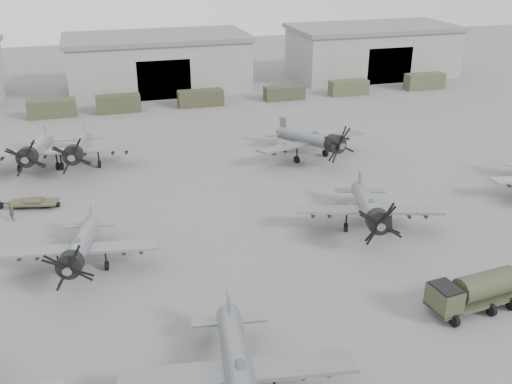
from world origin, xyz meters
TOP-DOWN VIEW (x-y plane):
  - ground at (0.00, 0.00)m, footprint 220.00×220.00m
  - hangar_center at (0.00, 61.96)m, footprint 29.00×14.80m
  - hangar_right at (38.00, 61.96)m, footprint 29.00×14.80m
  - support_truck_2 at (-16.33, 50.00)m, footprint 6.45×2.20m
  - support_truck_3 at (-7.34, 50.00)m, footprint 6.17×2.20m
  - support_truck_4 at (4.55, 50.00)m, footprint 6.64×2.20m
  - support_truck_5 at (17.56, 50.00)m, footprint 6.17×2.20m
  - support_truck_6 at (28.26, 50.00)m, footprint 6.15×2.20m
  - support_truck_7 at (41.78, 50.00)m, footprint 6.52×2.20m
  - aircraft_near_1 at (-4.71, -8.79)m, footprint 12.71×11.44m
  - aircraft_mid_1 at (-12.65, 7.28)m, footprint 11.62×10.46m
  - aircraft_mid_2 at (10.65, 7.12)m, footprint 12.39×11.15m
  - aircraft_far_0 at (-12.70, 28.78)m, footprint 13.06×11.76m
  - aircraft_far_1 at (12.28, 24.50)m, footprint 13.20×11.88m
  - aircraft_extra_245 at (-17.03, 29.41)m, footprint 13.06×11.76m
  - fuel_tanker at (12.44, -4.74)m, footprint 6.81×3.56m
  - tug_trailer at (-19.44, 20.60)m, footprint 7.47×2.96m
  - ground_crew at (-18.53, 17.79)m, footprint 0.60×0.77m

SIDE VIEW (x-z plane):
  - ground at x=0.00m, z-range 0.00..0.00m
  - tug_trailer at x=-19.44m, z-range -0.19..1.29m
  - ground_crew at x=-18.53m, z-range 0.00..1.86m
  - support_truck_5 at x=17.56m, z-range 0.00..2.07m
  - support_truck_6 at x=28.26m, z-range 0.00..2.29m
  - support_truck_4 at x=4.55m, z-range 0.00..2.34m
  - support_truck_3 at x=-7.34m, z-range 0.00..2.44m
  - support_truck_2 at x=-16.33m, z-range 0.00..2.44m
  - support_truck_7 at x=41.78m, z-range 0.00..2.54m
  - fuel_tanker at x=12.44m, z-range 0.19..2.74m
  - aircraft_mid_1 at x=-12.65m, z-range -0.21..4.40m
  - aircraft_mid_2 at x=10.65m, z-range -0.22..4.73m
  - aircraft_near_1 at x=-4.71m, z-range -0.23..4.82m
  - aircraft_far_0 at x=-12.70m, z-range -0.23..4.96m
  - aircraft_extra_245 at x=-17.03m, z-range -0.23..4.96m
  - aircraft_far_1 at x=12.28m, z-range -0.24..5.02m
  - hangar_center at x=0.00m, z-range 0.02..8.72m
  - hangar_right at x=38.00m, z-range 0.02..8.72m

